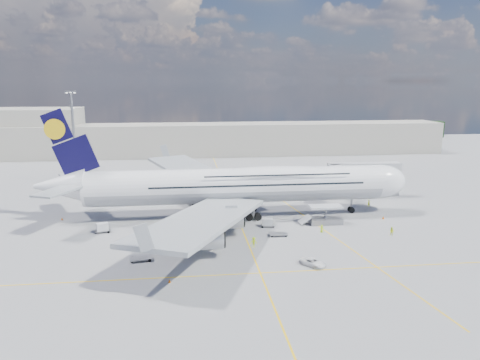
{
  "coord_description": "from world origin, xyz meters",
  "views": [
    {
      "loc": [
        -10.88,
        -84.41,
        28.03
      ],
      "look_at": [
        0.38,
        8.0,
        8.28
      ],
      "focal_mm": 35.0,
      "sensor_mm": 36.0,
      "label": 1
    }
  ],
  "objects": [
    {
      "name": "light_mast",
      "position": [
        -40.0,
        45.0,
        13.21
      ],
      "size": [
        3.0,
        0.7,
        25.5
      ],
      "color": "gray",
      "rests_on": "ground"
    },
    {
      "name": "cone_tail",
      "position": [
        -36.09,
        11.7,
        0.28
      ],
      "size": [
        0.45,
        0.45,
        0.58
      ],
      "color": "orange",
      "rests_on": "ground"
    },
    {
      "name": "cone_wing_left_outer",
      "position": [
        -14.09,
        28.71,
        0.28
      ],
      "size": [
        0.46,
        0.46,
        0.58
      ],
      "color": "orange",
      "rests_on": "ground"
    },
    {
      "name": "ground",
      "position": [
        0.0,
        0.0,
        0.0
      ],
      "size": [
        300.0,
        300.0,
        0.0
      ],
      "primitive_type": "plane",
      "color": "gray",
      "rests_on": "ground"
    },
    {
      "name": "dolly_back",
      "position": [
        -26.45,
        2.45,
        0.98
      ],
      "size": [
        3.19,
        2.27,
        1.82
      ],
      "rotation": [
        0.0,
        0.0,
        0.28
      ],
      "color": "gray",
      "rests_on": "ground"
    },
    {
      "name": "crew_wing",
      "position": [
        -5.91,
        -5.65,
        0.97
      ],
      "size": [
        0.68,
        1.21,
        1.95
      ],
      "primitive_type": "imported",
      "rotation": [
        0.0,
        0.0,
        1.76
      ],
      "color": "#C6F119",
      "rests_on": "ground"
    },
    {
      "name": "cone_wing_right_outer",
      "position": [
        -13.32,
        -21.76,
        0.25
      ],
      "size": [
        0.41,
        0.41,
        0.52
      ],
      "color": "orange",
      "rests_on": "ground"
    },
    {
      "name": "baggage_tug",
      "position": [
        -13.31,
        -6.09,
        0.76
      ],
      "size": [
        2.81,
        1.43,
        1.71
      ],
      "rotation": [
        0.0,
        0.0,
        -0.06
      ],
      "color": "white",
      "rests_on": "ground"
    },
    {
      "name": "cone_nose",
      "position": [
        29.89,
        4.4,
        0.31
      ],
      "size": [
        0.5,
        0.5,
        0.63
      ],
      "color": "orange",
      "rests_on": "ground"
    },
    {
      "name": "crew_van",
      "position": [
        14.63,
        -2.61,
        0.75
      ],
      "size": [
        0.86,
        0.85,
        1.5
      ],
      "primitive_type": "imported",
      "rotation": [
        0.0,
        0.0,
        2.37
      ],
      "color": "#C2F319",
      "rests_on": "ground"
    },
    {
      "name": "dolly_row_c",
      "position": [
        -7.8,
        -1.97,
        1.1
      ],
      "size": [
        3.58,
        2.57,
        2.05
      ],
      "rotation": [
        0.0,
        0.0,
        -0.29
      ],
      "color": "gray",
      "rests_on": "ground"
    },
    {
      "name": "taxi_line_diag",
      "position": [
        14.0,
        10.0,
        0.01
      ],
      "size": [
        14.16,
        99.06,
        0.01
      ],
      "primitive_type": "cube",
      "rotation": [
        0.0,
        0.0,
        0.14
      ],
      "color": "yellow",
      "rests_on": "ground"
    },
    {
      "name": "tree_line",
      "position": [
        40.0,
        140.0,
        4.0
      ],
      "size": [
        160.0,
        6.0,
        8.0
      ],
      "primitive_type": "cube",
      "color": "#193814",
      "rests_on": "ground"
    },
    {
      "name": "catering_truck_inner",
      "position": [
        -7.2,
        21.48,
        1.95
      ],
      "size": [
        7.39,
        4.4,
        4.12
      ],
      "rotation": [
        0.0,
        0.0,
        0.31
      ],
      "color": "gray",
      "rests_on": "ground"
    },
    {
      "name": "dolly_nose_far",
      "position": [
        6.08,
        -3.55,
        0.38
      ],
      "size": [
        3.38,
        1.86,
        0.49
      ],
      "rotation": [
        0.0,
        0.0,
        -0.02
      ],
      "color": "gray",
      "rests_on": "ground"
    },
    {
      "name": "cargo_loader",
      "position": [
        16.82,
        2.89,
        1.25
      ],
      "size": [
        8.53,
        3.2,
        3.67
      ],
      "color": "silver",
      "rests_on": "ground"
    },
    {
      "name": "dolly_row_b",
      "position": [
        -18.03,
        -12.88,
        0.39
      ],
      "size": [
        3.68,
        2.33,
        0.5
      ],
      "rotation": [
        0.0,
        0.0,
        0.15
      ],
      "color": "gray",
      "rests_on": "ground"
    },
    {
      "name": "crew_loader",
      "position": [
        26.92,
        -6.07,
        0.84
      ],
      "size": [
        1.04,
        1.02,
        1.69
      ],
      "primitive_type": "imported",
      "rotation": [
        0.0,
        0.0,
        -0.72
      ],
      "color": "#D5E918",
      "rests_on": "ground"
    },
    {
      "name": "airliner",
      "position": [
        0.26,
        10.0,
        6.87
      ],
      "size": [
        77.26,
        79.15,
        23.71
      ],
      "color": "white",
      "rests_on": "ground"
    },
    {
      "name": "taxi_line_cross",
      "position": [
        0.0,
        -20.0,
        0.01
      ],
      "size": [
        120.0,
        0.25,
        0.01
      ],
      "primitive_type": "cube",
      "color": "yellow",
      "rests_on": "ground"
    },
    {
      "name": "service_van",
      "position": [
        8.51,
        -18.3,
        0.59
      ],
      "size": [
        4.16,
        4.55,
        1.18
      ],
      "primitive_type": "imported",
      "rotation": [
        0.0,
        0.0,
        0.66
      ],
      "color": "white",
      "rests_on": "ground"
    },
    {
      "name": "catering_truck_outer",
      "position": [
        -11.8,
        51.0,
        1.99
      ],
      "size": [
        7.61,
        4.21,
        4.29
      ],
      "rotation": [
        0.0,
        0.0,
        -0.25
      ],
      "color": "gray",
      "rests_on": "ground"
    },
    {
      "name": "dolly_row_a",
      "position": [
        -14.04,
        -9.84,
        0.89
      ],
      "size": [
        2.84,
        1.87,
        1.66
      ],
      "rotation": [
        0.0,
        0.0,
        0.19
      ],
      "color": "gray",
      "rests_on": "ground"
    },
    {
      "name": "hangar",
      "position": [
        -70.0,
        100.0,
        9.0
      ],
      "size": [
        40.0,
        22.0,
        18.0
      ],
      "primitive_type": "cube",
      "color": "#B2AD9E",
      "rests_on": "ground"
    },
    {
      "name": "terminal",
      "position": [
        0.0,
        95.0,
        6.0
      ],
      "size": [
        180.0,
        16.0,
        12.0
      ],
      "primitive_type": "cube",
      "color": "#B2AD9E",
      "rests_on": "ground"
    },
    {
      "name": "cone_wing_left_inner",
      "position": [
        -11.01,
        30.74,
        0.29
      ],
      "size": [
        0.48,
        0.48,
        0.61
      ],
      "color": "orange",
      "rests_on": "ground"
    },
    {
      "name": "crew_nose",
      "position": [
        30.7,
        14.17,
        0.82
      ],
      "size": [
        0.66,
        0.49,
        1.64
      ],
      "primitive_type": "imported",
      "rotation": [
        0.0,
        0.0,
        0.18
      ],
      "color": "#D0E117",
      "rests_on": "ground"
    },
    {
      "name": "taxi_line_main",
      "position": [
        0.0,
        0.0,
        0.01
      ],
      "size": [
        0.25,
        220.0,
        0.01
      ],
      "primitive_type": "cube",
      "color": "yellow",
      "rests_on": "ground"
    },
    {
      "name": "dolly_nose_near",
      "position": [
        5.08,
        2.08,
        0.93
      ],
      "size": [
        2.96,
        1.98,
        1.73
      ],
      "rotation": [
        0.0,
        0.0,
        -0.21
      ],
      "color": "gray",
      "rests_on": "ground"
    },
    {
      "name": "cone_wing_right_inner",
      "position": [
        -10.79,
        -11.66,
        0.29
      ],
      "size": [
        0.47,
        0.47,
        0.59
      ],
      "color": "orange",
      "rests_on": "ground"
    },
    {
      "name": "jet_bridge",
      "position": [
        29.81,
        20.94,
        6.85
      ],
      "size": [
        18.8,
        12.1,
        8.5
      ],
      "color": "#B7B7BC",
      "rests_on": "ground"
    },
    {
      "name": "crew_tug",
      "position": [
        0.69,
        -9.01,
        0.92
      ],
      "size": [
        1.21,
        0.72,
        1.85
      ],
      "primitive_type": "imported",
      "rotation": [
        0.0,
        0.0,
        -0.03
      ],
      "color": "#DAFE1A",
      "rests_on": "ground"
    }
  ]
}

